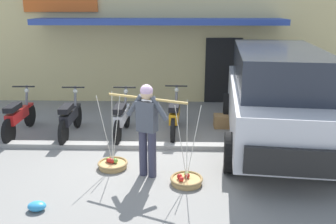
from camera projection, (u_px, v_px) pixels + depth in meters
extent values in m
plane|color=gray|center=(144.00, 162.00, 7.10)|extent=(90.00, 90.00, 0.00)
cube|color=gray|center=(147.00, 146.00, 7.76)|extent=(20.00, 0.24, 0.10)
cylinder|color=#38384C|center=(143.00, 153.00, 6.45)|extent=(0.15, 0.15, 0.86)
cylinder|color=#38384C|center=(152.00, 154.00, 6.38)|extent=(0.15, 0.15, 0.86)
cube|color=#474C56|center=(147.00, 116.00, 6.21)|extent=(0.39, 0.32, 0.54)
sphere|color=#E0B78E|center=(147.00, 94.00, 6.09)|extent=(0.21, 0.21, 0.21)
sphere|color=#D1A8CC|center=(146.00, 91.00, 6.08)|extent=(0.22, 0.22, 0.22)
cylinder|color=#474C56|center=(135.00, 105.00, 6.26)|extent=(0.35, 0.21, 0.43)
cylinder|color=#474C56|center=(159.00, 109.00, 6.07)|extent=(0.35, 0.21, 0.43)
cylinder|color=tan|center=(147.00, 99.00, 6.12)|extent=(1.41, 0.63, 0.04)
cylinder|color=tan|center=(113.00, 165.00, 6.83)|extent=(0.53, 0.53, 0.09)
torus|color=olive|center=(113.00, 163.00, 6.82)|extent=(0.57, 0.57, 0.05)
sphere|color=#679F3D|center=(108.00, 159.00, 6.89)|extent=(0.08, 0.08, 0.08)
sphere|color=red|center=(111.00, 161.00, 6.82)|extent=(0.10, 0.10, 0.10)
sphere|color=red|center=(113.00, 161.00, 6.81)|extent=(0.09, 0.09, 0.09)
sphere|color=red|center=(108.00, 160.00, 6.85)|extent=(0.08, 0.08, 0.08)
sphere|color=#69A23E|center=(115.00, 161.00, 6.81)|extent=(0.10, 0.10, 0.10)
cylinder|color=silver|center=(112.00, 128.00, 6.73)|extent=(0.01, 0.25, 1.36)
cylinder|color=silver|center=(105.00, 131.00, 6.56)|extent=(0.22, 0.13, 1.36)
cylinder|color=silver|center=(116.00, 131.00, 6.56)|extent=(0.22, 0.13, 1.36)
cylinder|color=tan|center=(187.00, 181.00, 6.23)|extent=(0.53, 0.53, 0.09)
torus|color=olive|center=(187.00, 179.00, 6.21)|extent=(0.57, 0.57, 0.05)
sphere|color=#76B645|center=(187.00, 174.00, 6.28)|extent=(0.10, 0.10, 0.10)
sphere|color=red|center=(180.00, 176.00, 6.20)|extent=(0.09, 0.09, 0.09)
sphere|color=red|center=(181.00, 179.00, 6.12)|extent=(0.09, 0.09, 0.09)
sphere|color=#B1201B|center=(187.00, 176.00, 6.23)|extent=(0.09, 0.09, 0.09)
cylinder|color=silver|center=(187.00, 140.00, 6.13)|extent=(0.01, 0.25, 1.36)
cylinder|color=silver|center=(181.00, 144.00, 5.96)|extent=(0.22, 0.13, 1.36)
cylinder|color=silver|center=(194.00, 144.00, 5.96)|extent=(0.22, 0.13, 1.36)
cylinder|color=black|center=(30.00, 115.00, 9.08)|extent=(0.09, 0.58, 0.58)
cylinder|color=black|center=(9.00, 132.00, 7.89)|extent=(0.09, 0.58, 0.58)
cube|color=red|center=(29.00, 105.00, 9.00)|extent=(0.15, 0.28, 0.06)
cube|color=red|center=(17.00, 115.00, 8.32)|extent=(0.22, 0.90, 0.24)
cube|color=black|center=(13.00, 108.00, 8.08)|extent=(0.23, 0.56, 0.12)
cylinder|color=slate|center=(27.00, 101.00, 8.87)|extent=(0.07, 0.30, 0.76)
cylinder|color=black|center=(23.00, 87.00, 8.68)|extent=(0.54, 0.05, 0.04)
sphere|color=silver|center=(27.00, 91.00, 8.87)|extent=(0.11, 0.11, 0.11)
cylinder|color=black|center=(77.00, 116.00, 9.00)|extent=(0.09, 0.58, 0.58)
cylinder|color=black|center=(63.00, 133.00, 7.82)|extent=(0.09, 0.58, 0.58)
cube|color=black|center=(77.00, 106.00, 8.92)|extent=(0.15, 0.28, 0.06)
cube|color=black|center=(69.00, 116.00, 8.25)|extent=(0.22, 0.90, 0.24)
cube|color=black|center=(66.00, 109.00, 8.01)|extent=(0.23, 0.57, 0.12)
cylinder|color=slate|center=(75.00, 102.00, 8.79)|extent=(0.07, 0.30, 0.76)
cylinder|color=black|center=(73.00, 87.00, 8.60)|extent=(0.54, 0.05, 0.04)
sphere|color=silver|center=(75.00, 91.00, 8.79)|extent=(0.11, 0.11, 0.11)
cylinder|color=black|center=(127.00, 116.00, 8.99)|extent=(0.09, 0.58, 0.58)
cylinder|color=black|center=(117.00, 133.00, 7.81)|extent=(0.09, 0.58, 0.58)
cube|color=silver|center=(126.00, 106.00, 8.92)|extent=(0.15, 0.28, 0.06)
cube|color=silver|center=(121.00, 116.00, 8.24)|extent=(0.22, 0.90, 0.24)
cube|color=black|center=(119.00, 109.00, 8.00)|extent=(0.23, 0.57, 0.12)
cylinder|color=slate|center=(126.00, 102.00, 8.78)|extent=(0.07, 0.30, 0.76)
cylinder|color=black|center=(124.00, 87.00, 8.59)|extent=(0.54, 0.05, 0.04)
sphere|color=silver|center=(126.00, 91.00, 8.79)|extent=(0.11, 0.11, 0.11)
cylinder|color=black|center=(176.00, 114.00, 9.13)|extent=(0.11, 0.58, 0.58)
cylinder|color=black|center=(173.00, 131.00, 7.95)|extent=(0.11, 0.58, 0.58)
cube|color=orange|center=(177.00, 104.00, 9.05)|extent=(0.16, 0.29, 0.06)
cube|color=orange|center=(175.00, 115.00, 8.38)|extent=(0.25, 0.91, 0.24)
cube|color=black|center=(174.00, 107.00, 8.14)|extent=(0.25, 0.57, 0.12)
cylinder|color=slate|center=(176.00, 101.00, 8.92)|extent=(0.08, 0.30, 0.76)
cylinder|color=black|center=(176.00, 86.00, 8.73)|extent=(0.54, 0.07, 0.04)
sphere|color=silver|center=(177.00, 90.00, 8.92)|extent=(0.11, 0.11, 0.11)
cube|color=silver|center=(275.00, 107.00, 7.70)|extent=(2.41, 4.88, 0.96)
cube|color=#282D38|center=(278.00, 67.00, 7.59)|extent=(2.11, 3.83, 0.76)
cube|color=black|center=(297.00, 163.00, 5.47)|extent=(1.62, 0.28, 0.44)
cylinder|color=black|center=(231.00, 152.00, 6.59)|extent=(0.34, 0.78, 0.76)
cylinder|color=black|center=(304.00, 111.00, 9.09)|extent=(0.34, 0.78, 0.76)
cylinder|color=black|center=(228.00, 108.00, 9.35)|extent=(0.34, 0.78, 0.76)
cube|color=silver|center=(295.00, 172.00, 5.56)|extent=(0.44, 0.06, 0.12)
cube|color=#DBC684|center=(163.00, 28.00, 13.18)|extent=(13.00, 5.00, 4.20)
cube|color=#334CA3|center=(159.00, 21.00, 10.20)|extent=(7.15, 1.00, 0.16)
cube|color=black|center=(223.00, 71.00, 11.05)|extent=(1.10, 0.06, 2.00)
ellipsoid|color=#3393D1|center=(37.00, 206.00, 5.42)|extent=(0.28, 0.22, 0.14)
cube|color=olive|center=(223.00, 121.00, 9.03)|extent=(0.44, 0.36, 0.32)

